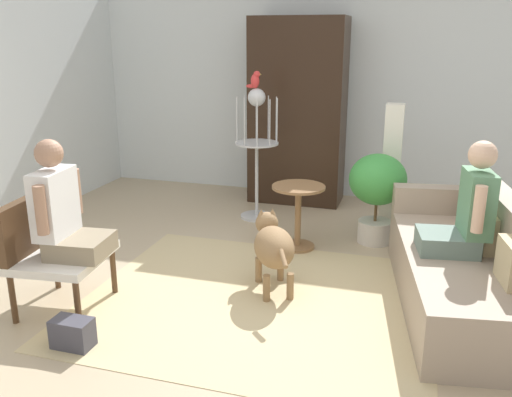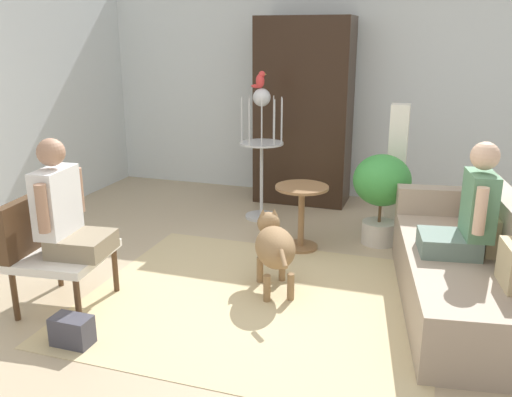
# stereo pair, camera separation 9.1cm
# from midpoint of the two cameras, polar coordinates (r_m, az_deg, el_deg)

# --- Properties ---
(ground_plane) EXTENTS (7.33, 7.33, 0.00)m
(ground_plane) POSITION_cam_midpoint_polar(r_m,az_deg,el_deg) (4.27, 1.73, -10.63)
(ground_plane) COLOR tan
(back_wall) EXTENTS (6.67, 0.12, 2.62)m
(back_wall) POSITION_cam_midpoint_polar(r_m,az_deg,el_deg) (6.87, 9.38, 11.08)
(back_wall) COLOR silver
(back_wall) RESTS_ON ground
(area_rug) EXTENTS (2.62, 2.27, 0.01)m
(area_rug) POSITION_cam_midpoint_polar(r_m,az_deg,el_deg) (4.26, 0.85, -10.63)
(area_rug) COLOR #C6B284
(area_rug) RESTS_ON ground
(couch) EXTENTS (1.10, 2.15, 0.84)m
(couch) POSITION_cam_midpoint_polar(r_m,az_deg,el_deg) (4.35, 21.88, -6.84)
(couch) COLOR gray
(couch) RESTS_ON ground
(armchair) EXTENTS (0.66, 0.73, 0.84)m
(armchair) POSITION_cam_midpoint_polar(r_m,az_deg,el_deg) (4.29, -20.28, -4.35)
(armchair) COLOR #4C331E
(armchair) RESTS_ON ground
(person_on_couch) EXTENTS (0.52, 0.52, 0.82)m
(person_on_couch) POSITION_cam_midpoint_polar(r_m,az_deg,el_deg) (4.16, 22.03, -1.33)
(person_on_couch) COLOR slate
(person_on_armchair) EXTENTS (0.50, 0.55, 0.84)m
(person_on_armchair) POSITION_cam_midpoint_polar(r_m,az_deg,el_deg) (4.13, -18.85, -1.14)
(person_on_armchair) COLOR gray
(round_end_table) EXTENTS (0.50, 0.50, 0.62)m
(round_end_table) POSITION_cam_midpoint_polar(r_m,az_deg,el_deg) (5.14, 5.29, -1.23)
(round_end_table) COLOR olive
(round_end_table) RESTS_ON ground
(dog) EXTENTS (0.50, 0.75, 0.59)m
(dog) POSITION_cam_midpoint_polar(r_m,az_deg,el_deg) (4.30, 2.54, -4.94)
(dog) COLOR olive
(dog) RESTS_ON ground
(bird_cage_stand) EXTENTS (0.47, 0.47, 1.43)m
(bird_cage_stand) POSITION_cam_midpoint_polar(r_m,az_deg,el_deg) (5.89, 1.04, 5.69)
(bird_cage_stand) COLOR silver
(bird_cage_stand) RESTS_ON ground
(parrot) EXTENTS (0.17, 0.10, 0.18)m
(parrot) POSITION_cam_midpoint_polar(r_m,az_deg,el_deg) (5.81, 0.91, 12.32)
(parrot) COLOR red
(parrot) RESTS_ON bird_cage_stand
(potted_plant) EXTENTS (0.55, 0.55, 0.89)m
(potted_plant) POSITION_cam_midpoint_polar(r_m,az_deg,el_deg) (5.34, 13.50, 1.12)
(potted_plant) COLOR beige
(potted_plant) RESTS_ON ground
(column_lamp) EXTENTS (0.20, 0.20, 1.31)m
(column_lamp) POSITION_cam_midpoint_polar(r_m,az_deg,el_deg) (5.72, 14.93, 2.93)
(column_lamp) COLOR #4C4742
(column_lamp) RESTS_ON ground
(armoire_cabinet) EXTENTS (1.10, 0.56, 2.17)m
(armoire_cabinet) POSITION_cam_midpoint_polar(r_m,az_deg,el_deg) (6.56, 5.44, 9.01)
(armoire_cabinet) COLOR black
(armoire_cabinet) RESTS_ON ground
(handbag) EXTENTS (0.26, 0.16, 0.20)m
(handbag) POSITION_cam_midpoint_polar(r_m,az_deg,el_deg) (3.85, -18.07, -13.07)
(handbag) COLOR #3F3F4C
(handbag) RESTS_ON ground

